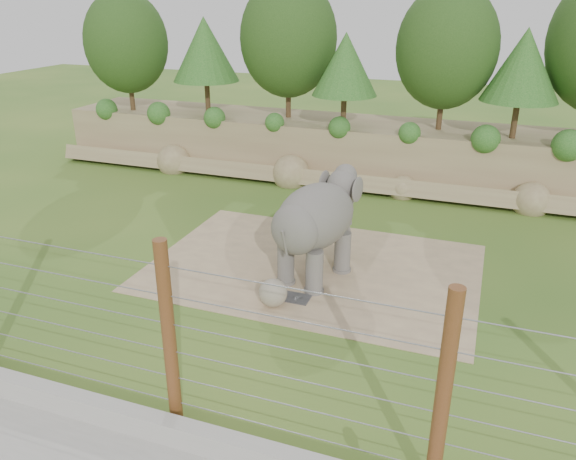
% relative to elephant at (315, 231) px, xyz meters
% --- Properties ---
extents(ground, '(90.00, 90.00, 0.00)m').
position_rel_elephant_xyz_m(ground, '(-0.71, -2.40, -1.52)').
color(ground, '#396723').
rests_on(ground, ground).
extents(back_embankment, '(30.00, 5.52, 8.77)m').
position_rel_elephant_xyz_m(back_embankment, '(-0.12, 10.28, 2.44)').
color(back_embankment, '#8A704F').
rests_on(back_embankment, ground).
extents(dirt_patch, '(10.00, 7.00, 0.02)m').
position_rel_elephant_xyz_m(dirt_patch, '(-0.21, 0.60, -1.51)').
color(dirt_patch, '#A08667').
rests_on(dirt_patch, ground).
extents(drain_grate, '(1.00, 0.60, 0.03)m').
position_rel_elephant_xyz_m(drain_grate, '(-0.19, -1.46, -1.49)').
color(drain_grate, '#262628').
rests_on(drain_grate, dirt_patch).
extents(elephant, '(2.51, 4.04, 3.04)m').
position_rel_elephant_xyz_m(elephant, '(0.00, 0.00, 0.00)').
color(elephant, '#615D56').
rests_on(elephant, ground).
extents(stone_ball, '(0.79, 0.79, 0.79)m').
position_rel_elephant_xyz_m(stone_ball, '(-0.54, -2.03, -1.11)').
color(stone_ball, gray).
rests_on(stone_ball, dirt_patch).
extents(retaining_wall, '(26.00, 0.35, 0.50)m').
position_rel_elephant_xyz_m(retaining_wall, '(-0.71, -7.40, -1.27)').
color(retaining_wall, '#A7A49C').
rests_on(retaining_wall, ground).
extents(barrier_fence, '(20.26, 0.26, 4.00)m').
position_rel_elephant_xyz_m(barrier_fence, '(-0.71, -6.90, 0.48)').
color(barrier_fence, brown).
rests_on(barrier_fence, ground).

